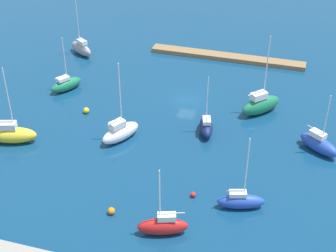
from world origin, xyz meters
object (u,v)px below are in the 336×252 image
(mooring_buoy_orange, at_px, (111,211))
(mooring_buoy_yellow, at_px, (86,110))
(sailboat_red_east_end, at_px, (163,226))
(sailboat_yellow_inner_mooring, at_px, (13,134))
(sailboat_blue_near_pier, at_px, (319,144))
(sailboat_blue_west_end, at_px, (241,201))
(sailboat_green_center_basin, at_px, (66,84))
(pier_dock, at_px, (227,57))
(mooring_buoy_red, at_px, (193,195))
(sailboat_gray_lone_north, at_px, (81,48))
(sailboat_green_mid_basin, at_px, (261,104))
(sailboat_navy_by_breakwater, at_px, (206,126))
(sailboat_white_outer_mooring, at_px, (120,132))

(mooring_buoy_orange, distance_m, mooring_buoy_yellow, 21.25)
(sailboat_red_east_end, relative_size, sailboat_yellow_inner_mooring, 0.77)
(sailboat_blue_near_pier, distance_m, sailboat_red_east_end, 24.23)
(mooring_buoy_orange, bearing_deg, sailboat_blue_west_end, -159.56)
(sailboat_blue_near_pier, xyz_separation_m, mooring_buoy_yellow, (31.82, -0.13, -0.67))
(sailboat_blue_near_pier, bearing_deg, sailboat_green_center_basin, -153.26)
(pier_dock, relative_size, sailboat_yellow_inner_mooring, 2.43)
(mooring_buoy_orange, xyz_separation_m, mooring_buoy_red, (-7.79, -5.16, -0.10))
(sailboat_gray_lone_north, bearing_deg, sailboat_green_mid_basin, -165.60)
(sailboat_blue_near_pier, height_order, mooring_buoy_yellow, sailboat_blue_near_pier)
(sailboat_blue_west_end, bearing_deg, sailboat_green_center_basin, 132.00)
(sailboat_navy_by_breakwater, relative_size, sailboat_blue_west_end, 0.90)
(pier_dock, bearing_deg, sailboat_green_mid_basin, 116.02)
(pier_dock, height_order, sailboat_gray_lone_north, sailboat_gray_lone_north)
(sailboat_gray_lone_north, distance_m, sailboat_green_mid_basin, 33.76)
(sailboat_blue_west_end, bearing_deg, pier_dock, 86.96)
(sailboat_red_east_end, xyz_separation_m, sailboat_gray_lone_north, (25.75, -36.83, 0.08))
(sailboat_blue_west_end, bearing_deg, mooring_buoy_yellow, 135.09)
(pier_dock, relative_size, mooring_buoy_orange, 32.46)
(sailboat_blue_west_end, relative_size, mooring_buoy_red, 15.23)
(mooring_buoy_red, bearing_deg, sailboat_green_center_basin, -36.83)
(mooring_buoy_yellow, bearing_deg, pier_dock, -124.89)
(sailboat_navy_by_breakwater, xyz_separation_m, sailboat_green_mid_basin, (-6.20, -6.97, 0.36))
(sailboat_red_east_end, relative_size, sailboat_blue_west_end, 0.90)
(sailboat_red_east_end, distance_m, mooring_buoy_orange, 6.34)
(sailboat_green_center_basin, distance_m, mooring_buoy_red, 30.44)
(sailboat_green_mid_basin, bearing_deg, mooring_buoy_red, -149.92)
(pier_dock, xyz_separation_m, sailboat_navy_by_breakwater, (-1.50, 22.75, 0.69))
(pier_dock, height_order, sailboat_yellow_inner_mooring, sailboat_yellow_inner_mooring)
(sailboat_navy_by_breakwater, height_order, sailboat_gray_lone_north, sailboat_gray_lone_north)
(sailboat_green_center_basin, height_order, sailboat_green_mid_basin, sailboat_green_mid_basin)
(sailboat_gray_lone_north, distance_m, sailboat_blue_west_end, 44.85)
(sailboat_green_mid_basin, bearing_deg, sailboat_blue_near_pier, -86.79)
(sailboat_red_east_end, height_order, mooring_buoy_orange, sailboat_red_east_end)
(sailboat_yellow_inner_mooring, bearing_deg, sailboat_blue_near_pier, -3.60)
(sailboat_blue_near_pier, xyz_separation_m, sailboat_blue_west_end, (7.67, 13.15, -0.14))
(mooring_buoy_orange, distance_m, mooring_buoy_red, 9.34)
(sailboat_yellow_inner_mooring, height_order, sailboat_green_mid_basin, sailboat_green_mid_basin)
(pier_dock, distance_m, mooring_buoy_red, 35.81)
(mooring_buoy_orange, bearing_deg, sailboat_navy_by_breakwater, -109.24)
(mooring_buoy_orange, bearing_deg, sailboat_white_outer_mooring, -73.36)
(sailboat_blue_near_pier, bearing_deg, mooring_buoy_red, -100.44)
(sailboat_blue_near_pier, height_order, sailboat_navy_by_breakwater, sailboat_navy_by_breakwater)
(sailboat_blue_near_pier, bearing_deg, sailboat_blue_west_end, -85.37)
(sailboat_gray_lone_north, height_order, sailboat_green_mid_basin, sailboat_green_mid_basin)
(sailboat_green_center_basin, xyz_separation_m, mooring_buoy_red, (-24.36, 18.24, -0.70))
(mooring_buoy_yellow, bearing_deg, sailboat_green_center_basin, -43.12)
(sailboat_red_east_end, relative_size, sailboat_green_mid_basin, 0.72)
(sailboat_white_outer_mooring, xyz_separation_m, sailboat_blue_west_end, (-17.15, 8.47, -0.26))
(sailboat_blue_west_end, height_order, mooring_buoy_orange, sailboat_blue_west_end)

